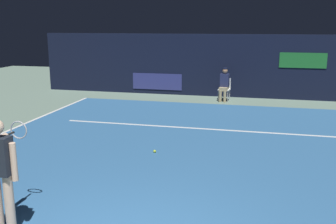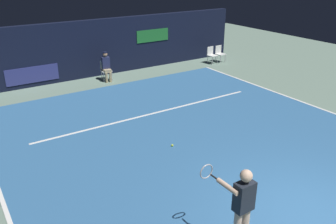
% 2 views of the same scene
% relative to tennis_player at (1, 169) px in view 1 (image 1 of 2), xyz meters
% --- Properties ---
extents(ground_plane, '(32.23, 32.23, 0.00)m').
position_rel_tennis_player_xyz_m(ground_plane, '(1.96, 4.41, -0.99)').
color(ground_plane, slate).
extents(court_surface, '(10.89, 11.29, 0.01)m').
position_rel_tennis_player_xyz_m(court_surface, '(1.96, 4.41, -0.98)').
color(court_surface, '#336699').
rests_on(court_surface, ground).
extents(line_service, '(8.50, 0.10, 0.01)m').
position_rel_tennis_player_xyz_m(line_service, '(1.96, 6.39, -0.97)').
color(line_service, white).
rests_on(line_service, court_surface).
extents(back_wall, '(15.96, 0.33, 2.60)m').
position_rel_tennis_player_xyz_m(back_wall, '(1.95, 11.88, 0.31)').
color(back_wall, black).
rests_on(back_wall, ground).
extents(tennis_player, '(0.62, 0.92, 1.73)m').
position_rel_tennis_player_xyz_m(tennis_player, '(0.00, 0.00, 0.00)').
color(tennis_player, beige).
rests_on(tennis_player, ground).
extents(line_judge_on_chair, '(0.49, 0.57, 1.32)m').
position_rel_tennis_player_xyz_m(line_judge_on_chair, '(2.17, 10.81, -0.30)').
color(line_judge_on_chair, white).
rests_on(line_judge_on_chair, ground).
extents(tennis_ball, '(0.07, 0.07, 0.07)m').
position_rel_tennis_player_xyz_m(tennis_ball, '(1.18, 3.98, -0.94)').
color(tennis_ball, '#CCE033').
rests_on(tennis_ball, court_surface).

